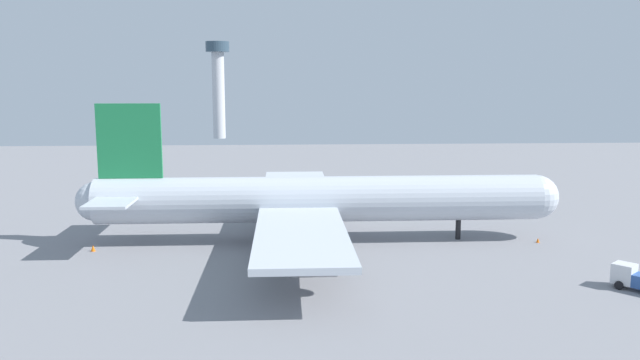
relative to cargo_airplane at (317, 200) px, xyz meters
The scene contains 7 objects.
ground_plane 5.61m from the cargo_airplane, ahead, with size 256.32×256.32×0.00m, color gray.
cargo_airplane is the anchor object (origin of this frame).
pushback_tractor 34.65m from the cargo_airplane, 113.44° to the left, with size 5.08×2.83×2.42m.
maintenance_van 38.80m from the cargo_airplane, 34.73° to the right, with size 4.91×5.23×2.53m.
safety_cone_nose 29.78m from the cargo_airplane, ahead, with size 0.44×0.44×0.63m, color orange.
safety_cone_tail 29.17m from the cargo_airplane, behind, with size 0.56×0.56×0.81m, color orange.
control_tower 156.34m from the cargo_airplane, 100.47° to the left, with size 8.51×8.51×34.96m.
Camera 1 is at (-4.59, -82.81, 21.38)m, focal length 35.73 mm.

